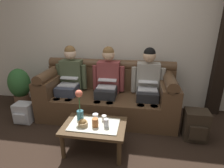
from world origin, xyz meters
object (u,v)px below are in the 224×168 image
person_right (148,82)px  potted_plant (20,86)px  cup_near_left (106,123)px  snack_bowl (83,123)px  backpack_right (196,125)px  person_middle (108,80)px  cup_far_left (104,118)px  coffee_table (94,128)px  person_left (70,78)px  cup_near_right (95,118)px  flower_vase (80,105)px  cup_far_center (95,123)px  backpack_left (24,113)px  couch (108,96)px

person_right → potted_plant: size_ratio=1.57×
cup_near_left → snack_bowl: bearing=-174.0°
snack_bowl → backpack_right: (1.50, 0.53, -0.21)m
person_middle → cup_far_left: (0.11, -0.85, -0.23)m
cup_near_left → backpack_right: (1.21, 0.49, -0.22)m
person_right → cup_near_left: 1.13m
coffee_table → snack_bowl: bearing=-155.2°
person_right → cup_far_left: size_ratio=15.86×
cup_near_left → potted_plant: 2.13m
person_left → cup_near_right: person_left is taller
flower_vase → backpack_right: flower_vase is taller
snack_bowl → cup_far_center: size_ratio=1.12×
person_middle → cup_near_left: (0.16, -0.99, -0.22)m
person_right → backpack_left: size_ratio=3.68×
person_middle → flower_vase: person_middle is taller
person_left → coffee_table: person_left is taller
person_left → flower_vase: person_left is taller
flower_vase → backpack_left: 1.28m
potted_plant → flower_vase: bearing=-30.7°
potted_plant → cup_near_right: bearing=-28.0°
backpack_left → cup_near_left: bearing=-18.9°
potted_plant → backpack_left: bearing=-53.5°
cup_far_left → person_left: bearing=132.7°
person_left → cup_far_center: size_ratio=11.14×
person_middle → coffee_table: size_ratio=1.52×
person_left → cup_near_left: person_left is taller
cup_near_right → backpack_right: bearing=15.9°
cup_near_left → cup_far_center: cup_far_center is taller
couch → person_left: 0.74m
snack_bowl → potted_plant: potted_plant is taller
flower_vase → potted_plant: bearing=149.3°
cup_far_center → cup_far_left: cup_far_center is taller
cup_near_right → potted_plant: (-1.71, 0.91, -0.01)m
couch → person_right: (0.68, -0.00, 0.29)m
person_middle → cup_far_center: size_ratio=11.14×
person_left → person_right: 1.36m
person_middle → potted_plant: 1.73m
cup_near_right → person_middle: bearing=89.7°
cup_far_left → potted_plant: (-1.82, 0.88, 0.01)m
person_left → coffee_table: size_ratio=1.52×
backpack_left → backpack_right: bearing=-0.5°
coffee_table → cup_far_left: 0.18m
coffee_table → flower_vase: flower_vase is taller
cup_far_left → backpack_right: (1.26, 0.36, -0.21)m
flower_vase → cup_far_center: bearing=-29.7°
couch → cup_near_left: couch is taller
person_right → backpack_left: person_right is taller
person_left → flower_vase: 0.98m
cup_far_center → backpack_left: (-1.37, 0.53, -0.28)m
backpack_right → cup_far_center: bearing=-159.2°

